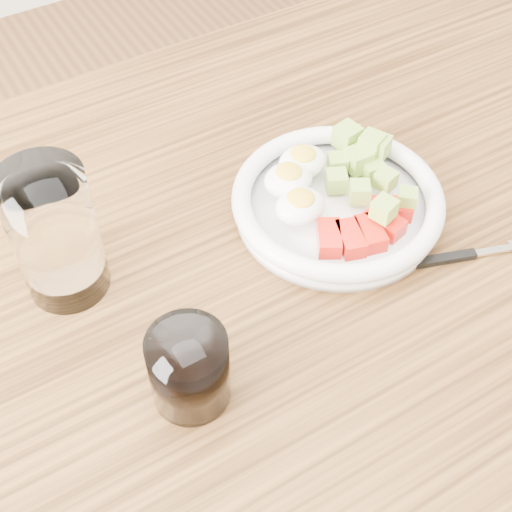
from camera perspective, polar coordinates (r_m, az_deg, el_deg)
The scene contains 5 objects.
dining_table at distance 0.86m, azimuth 0.92°, elevation -5.83°, with size 1.50×0.90×0.77m.
bowl at distance 0.83m, azimuth 6.40°, elevation 4.64°, with size 0.25×0.25×0.06m.
fork at distance 0.82m, azimuth 16.02°, elevation -0.01°, with size 0.16×0.07×0.01m.
water_glass at distance 0.74m, azimuth -15.78°, elevation 1.67°, with size 0.09×0.09×0.16m, color white.
coffee_glass at distance 0.66m, azimuth -5.37°, elevation -9.00°, with size 0.07×0.07×0.09m.
Camera 1 is at (-0.26, -0.41, 1.38)m, focal length 50.00 mm.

